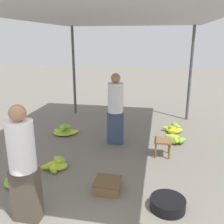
{
  "coord_description": "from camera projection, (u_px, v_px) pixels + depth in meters",
  "views": [
    {
      "loc": [
        0.89,
        -1.69,
        2.34
      ],
      "look_at": [
        0.0,
        2.96,
        0.94
      ],
      "focal_mm": 40.0,
      "sensor_mm": 36.0,
      "label": 1
    }
  ],
  "objects": [
    {
      "name": "canopy_post_back_left",
      "position": [
        74.0,
        72.0,
        7.77
      ],
      "size": [
        0.08,
        0.08,
        2.7
      ],
      "primitive_type": "cylinder",
      "color": "#4C4C51",
      "rests_on": "ground"
    },
    {
      "name": "canopy_post_back_right",
      "position": [
        190.0,
        75.0,
        7.14
      ],
      "size": [
        0.08,
        0.08,
        2.7
      ],
      "primitive_type": "cylinder",
      "color": "#4C4C51",
      "rests_on": "ground"
    },
    {
      "name": "canopy_tarp",
      "position": [
        113.0,
        17.0,
        4.5
      ],
      "size": [
        3.9,
        5.86,
        0.04
      ],
      "primitive_type": "cube",
      "color": "#B2B2B7",
      "rests_on": "canopy_post_front_left"
    },
    {
      "name": "vendor_foreground",
      "position": [
        23.0,
        163.0,
        3.14
      ],
      "size": [
        0.36,
        0.34,
        1.6
      ],
      "color": "#4C4238",
      "rests_on": "ground"
    },
    {
      "name": "stool",
      "position": [
        163.0,
        143.0,
        5.11
      ],
      "size": [
        0.34,
        0.34,
        0.35
      ],
      "color": "brown",
      "rests_on": "ground"
    },
    {
      "name": "basin_black",
      "position": [
        168.0,
        204.0,
        3.55
      ],
      "size": [
        0.5,
        0.5,
        0.16
      ],
      "color": "black",
      "rests_on": "ground"
    },
    {
      "name": "banana_pile_left_0",
      "position": [
        55.0,
        165.0,
        4.67
      ],
      "size": [
        0.48,
        0.57,
        0.17
      ],
      "color": "#82B835",
      "rests_on": "ground"
    },
    {
      "name": "banana_pile_left_1",
      "position": [
        65.0,
        130.0,
        6.36
      ],
      "size": [
        0.71,
        0.58,
        0.27
      ],
      "color": "#B9CE2B",
      "rests_on": "ground"
    },
    {
      "name": "banana_pile_left_2",
      "position": [
        20.0,
        179.0,
        4.17
      ],
      "size": [
        0.54,
        0.49,
        0.19
      ],
      "color": "#A1C52F",
      "rests_on": "ground"
    },
    {
      "name": "banana_pile_right_0",
      "position": [
        175.0,
        139.0,
        5.84
      ],
      "size": [
        0.51,
        0.47,
        0.16
      ],
      "color": "#81B835",
      "rests_on": "ground"
    },
    {
      "name": "banana_pile_right_1",
      "position": [
        174.0,
        129.0,
        6.45
      ],
      "size": [
        0.57,
        0.41,
        0.26
      ],
      "color": "#C0D12A",
      "rests_on": "ground"
    },
    {
      "name": "crate_near",
      "position": [
        107.0,
        185.0,
        3.97
      ],
      "size": [
        0.41,
        0.41,
        0.18
      ],
      "color": "brown",
      "rests_on": "ground"
    },
    {
      "name": "shopper_walking_mid",
      "position": [
        116.0,
        108.0,
        5.57
      ],
      "size": [
        0.37,
        0.36,
        1.63
      ],
      "color": "#384766",
      "rests_on": "ground"
    }
  ]
}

